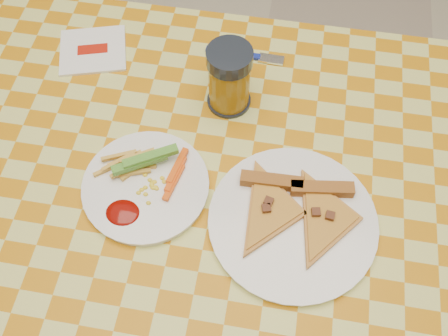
{
  "coord_description": "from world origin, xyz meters",
  "views": [
    {
      "loc": [
        0.08,
        -0.33,
        1.49
      ],
      "look_at": [
        0.01,
        0.07,
        0.78
      ],
      "focal_mm": 40.0,
      "sensor_mm": 36.0,
      "label": 1
    }
  ],
  "objects_px": {
    "plate_left": "(146,187)",
    "drink_glass": "(229,79)",
    "plate_right": "(292,222)",
    "table": "(212,227)"
  },
  "relations": [
    {
      "from": "plate_left",
      "to": "table",
      "type": "bearing_deg",
      "value": -9.7
    },
    {
      "from": "plate_right",
      "to": "table",
      "type": "bearing_deg",
      "value": 178.3
    },
    {
      "from": "table",
      "to": "plate_right",
      "type": "xyz_separation_m",
      "value": [
        0.13,
        -0.0,
        0.08
      ]
    },
    {
      "from": "plate_left",
      "to": "drink_glass",
      "type": "height_order",
      "value": "drink_glass"
    },
    {
      "from": "table",
      "to": "plate_left",
      "type": "xyz_separation_m",
      "value": [
        -0.11,
        0.02,
        0.08
      ]
    },
    {
      "from": "plate_left",
      "to": "plate_right",
      "type": "bearing_deg",
      "value": -5.39
    },
    {
      "from": "plate_right",
      "to": "drink_glass",
      "type": "bearing_deg",
      "value": 121.77
    },
    {
      "from": "plate_right",
      "to": "plate_left",
      "type": "bearing_deg",
      "value": 174.61
    },
    {
      "from": "table",
      "to": "plate_left",
      "type": "relative_size",
      "value": 6.29
    },
    {
      "from": "table",
      "to": "drink_glass",
      "type": "height_order",
      "value": "drink_glass"
    }
  ]
}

